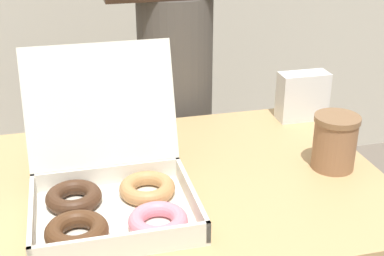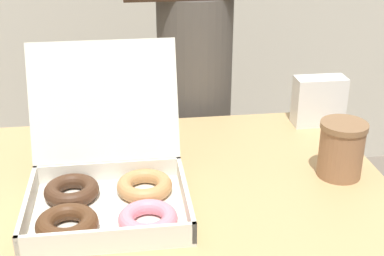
{
  "view_description": "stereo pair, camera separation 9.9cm",
  "coord_description": "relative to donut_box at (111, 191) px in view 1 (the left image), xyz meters",
  "views": [
    {
      "loc": [
        -0.1,
        -0.93,
        1.26
      ],
      "look_at": [
        0.12,
        -0.05,
        0.85
      ],
      "focal_mm": 50.0,
      "sensor_mm": 36.0,
      "label": 1
    },
    {
      "loc": [
        -0.0,
        -0.94,
        1.26
      ],
      "look_at": [
        0.12,
        -0.05,
        0.85
      ],
      "focal_mm": 50.0,
      "sensor_mm": 36.0,
      "label": 2
    }
  ],
  "objects": [
    {
      "name": "coffee_cup",
      "position": [
        0.47,
        0.05,
        0.02
      ],
      "size": [
        0.09,
        0.09,
        0.12
      ],
      "color": "#8C6042",
      "rests_on": "table"
    },
    {
      "name": "donut_box",
      "position": [
        0.0,
        0.0,
        0.0
      ],
      "size": [
        0.29,
        0.32,
        0.27
      ],
      "color": "silver",
      "rests_on": "table"
    },
    {
      "name": "napkin_holder",
      "position": [
        0.52,
        0.31,
        0.02
      ],
      "size": [
        0.12,
        0.06,
        0.12
      ],
      "color": "silver",
      "rests_on": "table"
    }
  ]
}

